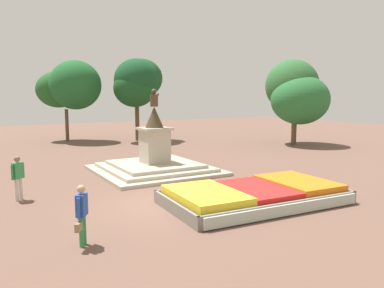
# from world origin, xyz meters

# --- Properties ---
(ground_plane) EXTENTS (88.99, 88.99, 0.00)m
(ground_plane) POSITION_xyz_m (0.00, 0.00, 0.00)
(ground_plane) COLOR brown
(flower_planter) EXTENTS (6.89, 4.05, 0.69)m
(flower_planter) POSITION_xyz_m (2.99, -1.60, 0.31)
(flower_planter) COLOR #38281C
(flower_planter) RESTS_ON ground_plane
(statue_monument) EXTENTS (5.94, 5.94, 4.36)m
(statue_monument) POSITION_xyz_m (2.25, 5.68, 0.62)
(statue_monument) COLOR #B0A692
(statue_monument) RESTS_ON ground_plane
(pedestrian_with_handbag) EXTENTS (0.48, 0.65, 1.66)m
(pedestrian_with_handbag) POSITION_xyz_m (-3.59, -2.40, 0.93)
(pedestrian_with_handbag) COLOR #338C4C
(pedestrian_with_handbag) RESTS_ON ground_plane
(pedestrian_near_planter) EXTENTS (0.49, 0.39, 1.73)m
(pedestrian_near_planter) POSITION_xyz_m (-4.57, 3.30, 1.00)
(pedestrian_near_planter) COLOR beige
(pedestrian_near_planter) RESTS_ON ground_plane
(park_tree_far_left) EXTENTS (4.81, 4.66, 7.36)m
(park_tree_far_left) POSITION_xyz_m (6.84, 19.07, 5.24)
(park_tree_far_left) COLOR brown
(park_tree_far_left) RESTS_ON ground_plane
(park_tree_behind_statue) EXTENTS (4.92, 5.49, 7.04)m
(park_tree_behind_statue) POSITION_xyz_m (17.24, 10.33, 4.26)
(park_tree_behind_statue) COLOR brown
(park_tree_behind_statue) RESTS_ON ground_plane
(park_tree_far_right) EXTENTS (5.30, 5.59, 7.11)m
(park_tree_far_right) POSITION_xyz_m (1.65, 22.03, 4.84)
(park_tree_far_right) COLOR brown
(park_tree_far_right) RESTS_ON ground_plane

